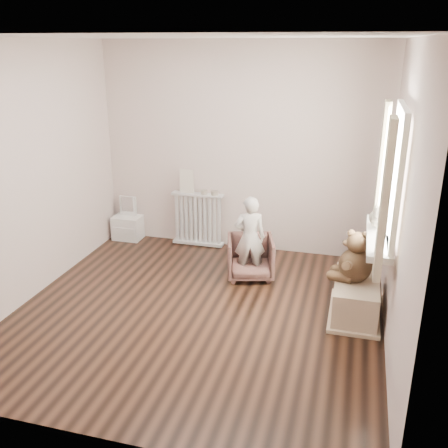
% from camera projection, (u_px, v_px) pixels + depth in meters
% --- Properties ---
extents(floor, '(3.60, 3.60, 0.01)m').
position_uv_depth(floor, '(198.00, 312.00, 5.02)').
color(floor, black).
rests_on(floor, ground).
extents(ceiling, '(3.60, 3.60, 0.01)m').
position_uv_depth(ceiling, '(192.00, 37.00, 4.13)').
color(ceiling, white).
rests_on(ceiling, ground).
extents(back_wall, '(3.60, 0.02, 2.60)m').
position_uv_depth(back_wall, '(241.00, 149.00, 6.21)').
color(back_wall, beige).
rests_on(back_wall, ground).
extents(front_wall, '(3.60, 0.02, 2.60)m').
position_uv_depth(front_wall, '(99.00, 268.00, 2.95)').
color(front_wall, beige).
rests_on(front_wall, ground).
extents(left_wall, '(0.02, 3.60, 2.60)m').
position_uv_depth(left_wall, '(26.00, 175.00, 5.02)').
color(left_wall, beige).
rests_on(left_wall, ground).
extents(right_wall, '(0.02, 3.60, 2.60)m').
position_uv_depth(right_wall, '(401.00, 203.00, 4.13)').
color(right_wall, beige).
rests_on(right_wall, ground).
extents(window, '(0.03, 0.90, 1.10)m').
position_uv_depth(window, '(397.00, 177.00, 4.36)').
color(window, white).
rests_on(window, right_wall).
extents(window_sill, '(0.22, 1.10, 0.06)m').
position_uv_depth(window_sill, '(379.00, 237.00, 4.58)').
color(window_sill, silver).
rests_on(window_sill, right_wall).
extents(curtain_left, '(0.06, 0.26, 1.30)m').
position_uv_depth(curtain_left, '(385.00, 201.00, 3.89)').
color(curtain_left, '#BEB390').
rests_on(curtain_left, right_wall).
extents(curtain_right, '(0.06, 0.26, 1.30)m').
position_uv_depth(curtain_right, '(381.00, 168.00, 4.93)').
color(curtain_right, '#BEB390').
rests_on(curtain_right, right_wall).
extents(radiator, '(0.68, 0.13, 0.72)m').
position_uv_depth(radiator, '(198.00, 218.00, 6.55)').
color(radiator, silver).
rests_on(radiator, floor).
extents(paper_doll, '(0.19, 0.02, 0.31)m').
position_uv_depth(paper_doll, '(187.00, 181.00, 6.41)').
color(paper_doll, beige).
rests_on(paper_doll, radiator).
extents(tin_a, '(0.09, 0.09, 0.05)m').
position_uv_depth(tin_a, '(204.00, 192.00, 6.40)').
color(tin_a, '#A59E8C').
rests_on(tin_a, radiator).
extents(tin_b, '(0.10, 0.10, 0.05)m').
position_uv_depth(tin_b, '(215.00, 193.00, 6.37)').
color(tin_b, '#A59E8C').
rests_on(tin_b, radiator).
extents(toy_vanity, '(0.38, 0.27, 0.59)m').
position_uv_depth(toy_vanity, '(127.00, 220.00, 6.81)').
color(toy_vanity, silver).
rests_on(toy_vanity, floor).
extents(armchair, '(0.64, 0.65, 0.48)m').
position_uv_depth(armchair, '(250.00, 257.00, 5.70)').
color(armchair, brown).
rests_on(armchair, floor).
extents(child, '(0.40, 0.32, 0.96)m').
position_uv_depth(child, '(250.00, 238.00, 5.57)').
color(child, beige).
rests_on(child, armchair).
extents(toy_bench, '(0.42, 0.79, 0.37)m').
position_uv_depth(toy_bench, '(356.00, 296.00, 4.91)').
color(toy_bench, beige).
rests_on(toy_bench, floor).
extents(teddy_bear, '(0.46, 0.38, 0.51)m').
position_uv_depth(teddy_bear, '(357.00, 252.00, 4.75)').
color(teddy_bear, '#342415').
rests_on(teddy_bear, toy_bench).
extents(plush_cat, '(0.27, 0.34, 0.25)m').
position_uv_depth(plush_cat, '(379.00, 217.00, 4.71)').
color(plush_cat, slate).
rests_on(plush_cat, window_sill).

